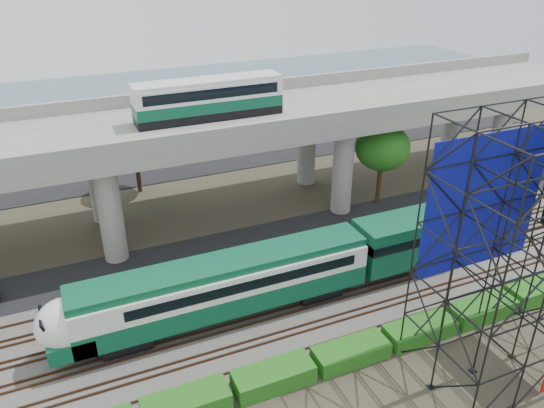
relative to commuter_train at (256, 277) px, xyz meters
name	(u,v)px	position (x,y,z in m)	size (l,w,h in m)	color
ground	(303,320)	(2.45, -2.00, -2.88)	(140.00, 140.00, 0.00)	#474233
ballast_bed	(290,302)	(2.45, 0.00, -2.78)	(90.00, 12.00, 0.20)	slate
service_road	(246,244)	(2.45, 8.50, -2.84)	(90.00, 5.00, 0.08)	black
parking_lot	(175,149)	(2.45, 32.00, -2.84)	(90.00, 18.00, 0.08)	black
harbor_water	(139,101)	(2.45, 54.00, -2.87)	(140.00, 40.00, 0.03)	#405A6A
rail_tracks	(290,300)	(2.45, 0.00, -2.60)	(90.00, 9.52, 0.16)	#472D1E
commuter_train	(256,277)	(0.00, 0.00, 0.00)	(29.30, 3.06, 4.30)	black
overpass	(219,128)	(2.39, 14.00, 5.33)	(80.00, 12.00, 12.40)	#9E9B93
scaffold_tower	(519,257)	(10.97, -9.98, 4.59)	(9.36, 6.36, 15.00)	black
hedge_strip	(351,352)	(3.46, -6.30, -2.32)	(34.60, 1.80, 1.20)	#125113
trees	(167,165)	(-2.21, 14.17, 2.69)	(40.94, 16.94, 7.69)	#382314
parked_cars	(171,146)	(1.90, 31.49, -2.21)	(37.70, 9.36, 1.29)	silver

